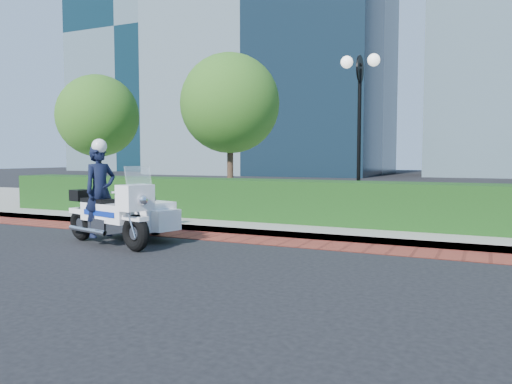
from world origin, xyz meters
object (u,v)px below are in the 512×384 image
at_px(tree_a, 98,116).
at_px(lamppost, 359,109).
at_px(police_motorcycle, 120,207).
at_px(tree_b, 230,104).

bearing_deg(tree_a, lamppost, -7.41).
relative_size(tree_a, police_motorcycle, 1.82).
xyz_separation_m(tree_a, police_motorcycle, (6.39, -6.44, -2.51)).
xyz_separation_m(lamppost, tree_a, (-10.00, 1.30, 0.26)).
distance_m(lamppost, tree_b, 4.71).
distance_m(tree_b, police_motorcycle, 7.05).
xyz_separation_m(tree_b, police_motorcycle, (0.89, -6.44, -2.72)).
distance_m(tree_a, tree_b, 5.50).
bearing_deg(tree_b, police_motorcycle, -82.09).
height_order(tree_b, police_motorcycle, tree_b).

